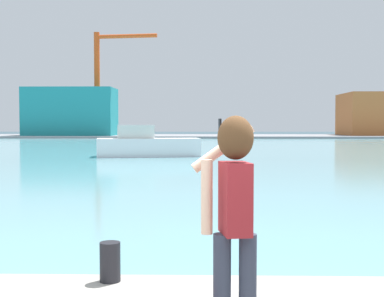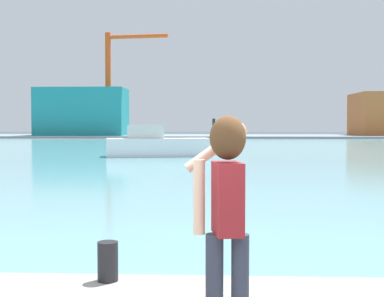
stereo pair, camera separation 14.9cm
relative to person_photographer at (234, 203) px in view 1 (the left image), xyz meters
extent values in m
plane|color=#334751|center=(-0.40, 49.70, -1.75)|extent=(220.00, 220.00, 0.00)
cube|color=#6BA8B2|center=(-0.40, 51.70, -1.74)|extent=(140.00, 100.00, 0.02)
cube|color=gray|center=(-0.40, 91.70, -1.58)|extent=(140.00, 20.00, 0.35)
cylinder|color=#2D3342|center=(-0.09, 0.00, -0.66)|extent=(0.14, 0.14, 0.82)
cylinder|color=#2D3342|center=(0.11, 0.00, -0.66)|extent=(0.14, 0.14, 0.82)
cube|color=maroon|center=(0.01, 0.00, 0.03)|extent=(0.26, 0.37, 0.56)
sphere|color=#E0B293|center=(0.01, 0.00, 0.49)|extent=(0.22, 0.22, 0.22)
ellipsoid|color=#472D19|center=(0.01, -0.02, 0.50)|extent=(0.28, 0.26, 0.34)
cylinder|color=#E0B293|center=(-0.21, 0.00, 0.04)|extent=(0.09, 0.09, 0.58)
cylinder|color=#E0B293|center=(-0.08, 0.20, 0.41)|extent=(0.53, 0.18, 0.40)
cube|color=black|center=(-0.10, 0.32, 0.58)|extent=(0.02, 0.07, 0.14)
cylinder|color=black|center=(-1.23, 1.44, -0.85)|extent=(0.22, 0.22, 0.42)
cube|color=white|center=(-4.33, 33.95, -1.07)|extent=(7.68, 3.75, 1.32)
cube|color=silver|center=(-5.23, 33.78, 0.07)|extent=(2.87, 2.29, 0.96)
cube|color=teal|center=(-24.08, 89.04, 2.80)|extent=(15.58, 8.10, 8.40)
cube|color=#B26633|center=(31.14, 93.54, 2.43)|extent=(11.95, 12.12, 7.65)
cylinder|color=#D84C19|center=(-19.41, 89.28, 7.70)|extent=(1.00, 1.00, 18.20)
cylinder|color=#D84C19|center=(-14.02, 88.61, 16.00)|extent=(10.87, 2.02, 0.70)
camera|label=1|loc=(-0.22, -4.07, 0.61)|focal=49.35mm
camera|label=2|loc=(-0.07, -4.07, 0.61)|focal=49.35mm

